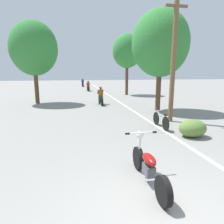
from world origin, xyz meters
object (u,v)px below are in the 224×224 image
object	(u,v)px
roadside_tree_right_near	(160,43)
motorcycle_rider_far	(83,84)
utility_pole	(174,59)
motorcycle_rider_mid	(88,87)
bicycle_parked	(161,120)
motorcycle_foreground	(148,166)
motorcycle_rider_lead	(101,98)
roadside_tree_right_far	(127,51)
roadside_tree_left	(34,48)

from	to	relation	value
roadside_tree_right_near	motorcycle_rider_far	world-z (taller)	roadside_tree_right_near
utility_pole	motorcycle_rider_mid	world-z (taller)	utility_pole
motorcycle_rider_mid	motorcycle_rider_far	size ratio (longest dim) A/B	0.95
motorcycle_rider_mid	bicycle_parked	size ratio (longest dim) A/B	1.25
motorcycle_foreground	motorcycle_rider_lead	distance (m)	11.53
utility_pole	motorcycle_foreground	size ratio (longest dim) A/B	2.92
utility_pole	motorcycle_foreground	xyz separation A→B (m)	(-3.29, -5.38, -2.76)
motorcycle_rider_far	bicycle_parked	xyz separation A→B (m)	(2.23, -27.14, -0.19)
roadside_tree_right_far	motorcycle_rider_lead	size ratio (longest dim) A/B	3.23
motorcycle_foreground	motorcycle_rider_mid	xyz separation A→B (m)	(0.39, 23.22, 0.11)
motorcycle_rider_far	bicycle_parked	bearing A→B (deg)	-85.30
utility_pole	motorcycle_foreground	bearing A→B (deg)	-121.44
motorcycle_rider_mid	bicycle_parked	world-z (taller)	motorcycle_rider_mid
motorcycle_rider_lead	motorcycle_rider_mid	bearing A→B (deg)	90.46
utility_pole	motorcycle_rider_far	bearing A→B (deg)	97.10
roadside_tree_right_far	roadside_tree_left	distance (m)	9.96
roadside_tree_right_far	motorcycle_foreground	world-z (taller)	roadside_tree_right_far
roadside_tree_right_near	motorcycle_rider_mid	xyz separation A→B (m)	(-3.47, 14.95, -3.76)
roadside_tree_right_far	motorcycle_rider_lead	bearing A→B (deg)	-121.48
roadside_tree_right_near	roadside_tree_left	world-z (taller)	roadside_tree_left
motorcycle_rider_lead	bicycle_parked	world-z (taller)	motorcycle_rider_lead
roadside_tree_right_far	roadside_tree_left	size ratio (longest dim) A/B	1.03
roadside_tree_right_far	motorcycle_rider_far	bearing A→B (deg)	107.04
roadside_tree_left	bicycle_parked	distance (m)	11.72
utility_pole	roadside_tree_right_far	size ratio (longest dim) A/B	0.94
utility_pole	roadside_tree_right_near	size ratio (longest dim) A/B	0.97
utility_pole	motorcycle_rider_mid	size ratio (longest dim) A/B	2.99
roadside_tree_right_far	motorcycle_rider_mid	xyz separation A→B (m)	(-3.87, 5.53, -4.21)
roadside_tree_right_far	utility_pole	bearing A→B (deg)	-94.51
roadside_tree_right_far	motorcycle_foreground	size ratio (longest dim) A/B	3.12
roadside_tree_right_near	roadside_tree_right_far	distance (m)	9.43
motorcycle_foreground	bicycle_parked	xyz separation A→B (m)	(2.27, 4.31, -0.07)
motorcycle_rider_mid	bicycle_parked	distance (m)	19.01
utility_pole	bicycle_parked	distance (m)	3.19
roadside_tree_left	bicycle_parked	world-z (taller)	roadside_tree_left
roadside_tree_left	bicycle_parked	bearing A→B (deg)	-52.02
roadside_tree_right_near	motorcycle_foreground	distance (m)	9.91
roadside_tree_right_far	bicycle_parked	size ratio (longest dim) A/B	3.99
roadside_tree_right_near	motorcycle_rider_far	xyz separation A→B (m)	(-3.81, 23.18, -3.74)
roadside_tree_left	motorcycle_rider_lead	world-z (taller)	roadside_tree_left
roadside_tree_left	bicycle_parked	size ratio (longest dim) A/B	3.89
motorcycle_rider_mid	motorcycle_rider_far	xyz separation A→B (m)	(-0.35, 8.23, 0.01)
bicycle_parked	motorcycle_rider_mid	bearing A→B (deg)	95.69
motorcycle_rider_lead	motorcycle_rider_mid	world-z (taller)	motorcycle_rider_lead
utility_pole	roadside_tree_right_near	world-z (taller)	roadside_tree_right_near
bicycle_parked	utility_pole	bearing A→B (deg)	46.52
roadside_tree_right_near	roadside_tree_right_far	world-z (taller)	roadside_tree_right_far
utility_pole	roadside_tree_right_far	world-z (taller)	roadside_tree_right_far
roadside_tree_left	motorcycle_foreground	distance (m)	14.30
motorcycle_rider_mid	bicycle_parked	xyz separation A→B (m)	(1.88, -18.91, -0.17)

